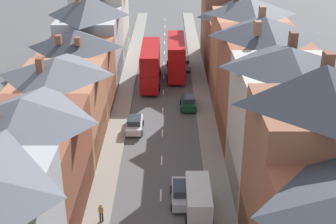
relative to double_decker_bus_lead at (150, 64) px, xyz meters
The scene contains 13 objects.
pavement_left 8.51m from the double_decker_bus_lead, 114.12° to the right, with size 2.20×104.00×0.14m, color gray.
pavement_right 10.45m from the double_decker_bus_lead, 46.77° to the right, with size 2.20×104.00×0.14m, color gray.
centre_line_dashes 9.93m from the double_decker_bus_lead, 79.05° to the right, with size 0.14×97.80×0.01m.
terrace_row_left 19.41m from the double_decker_bus_lead, 115.81° to the right, with size 8.00×76.32×12.87m.
terrace_row_right 24.46m from the double_decker_bus_lead, 60.29° to the right, with size 8.00×75.87×14.69m.
double_decker_bus_lead is the anchor object (origin of this frame).
double_decker_bus_mid_street 5.23m from the double_decker_bus_lead, 46.54° to the left, with size 2.74×10.80×5.30m.
car_near_blue 10.17m from the double_decker_bus_lead, 60.53° to the right, with size 1.90×3.90×1.66m.
car_near_silver 8.33m from the double_decker_bus_lead, 52.63° to the left, with size 1.90×4.34×1.64m.
car_parked_left_a 14.96m from the double_decker_bus_lead, 95.00° to the right, with size 1.90×4.24×1.64m.
car_parked_left_b 28.54m from the double_decker_bus_lead, 82.72° to the right, with size 1.90×4.29×1.70m.
delivery_van 30.27m from the double_decker_bus_lead, 80.66° to the right, with size 2.20×5.20×2.41m.
pedestrian_mid_left 31.35m from the double_decker_bus_lead, 95.21° to the right, with size 0.36×0.22×1.61m.
Camera 1 is at (0.63, -16.12, 23.40)m, focal length 50.00 mm.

